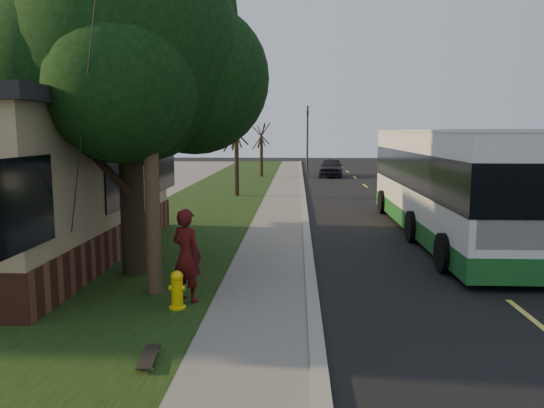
{
  "coord_description": "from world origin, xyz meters",
  "views": [
    {
      "loc": [
        -0.33,
        -9.67,
        3.43
      ],
      "look_at": [
        -0.99,
        4.34,
        1.5
      ],
      "focal_mm": 35.0,
      "sensor_mm": 36.0,
      "label": 1
    }
  ],
  "objects_px": {
    "leafy_tree": "(130,55)",
    "skateboarder": "(187,255)",
    "skateboard_main": "(149,357)",
    "distant_car": "(331,167)",
    "traffic_signal": "(307,135)",
    "utility_pole": "(148,70)",
    "fire_hydrant": "(177,290)",
    "bare_tree_near": "(237,156)",
    "bare_tree_far": "(261,151)",
    "transit_bus": "(448,180)"
  },
  "relations": [
    {
      "from": "bare_tree_far",
      "to": "utility_pole",
      "type": "bearing_deg",
      "value": -90.6
    },
    {
      "from": "utility_pole",
      "to": "bare_tree_far",
      "type": "xyz_separation_m",
      "value": [
        0.31,
        29.01,
        -2.63
      ]
    },
    {
      "from": "fire_hydrant",
      "to": "leafy_tree",
      "type": "xyz_separation_m",
      "value": [
        -1.57,
        2.65,
        4.73
      ]
    },
    {
      "from": "bare_tree_near",
      "to": "skateboarder",
      "type": "height_order",
      "value": "bare_tree_near"
    },
    {
      "from": "leafy_tree",
      "to": "skateboarder",
      "type": "height_order",
      "value": "leafy_tree"
    },
    {
      "from": "distant_car",
      "to": "fire_hydrant",
      "type": "bearing_deg",
      "value": -93.3
    },
    {
      "from": "bare_tree_far",
      "to": "distant_car",
      "type": "relative_size",
      "value": 0.94
    },
    {
      "from": "transit_bus",
      "to": "utility_pole",
      "type": "bearing_deg",
      "value": -139.33
    },
    {
      "from": "fire_hydrant",
      "to": "utility_pole",
      "type": "xyz_separation_m",
      "value": [
        -0.71,
        0.99,
        4.2
      ]
    },
    {
      "from": "bare_tree_near",
      "to": "skateboard_main",
      "type": "relative_size",
      "value": 4.75
    },
    {
      "from": "skateboard_main",
      "to": "distant_car",
      "type": "xyz_separation_m",
      "value": [
        4.76,
        33.25,
        0.59
      ]
    },
    {
      "from": "utility_pole",
      "to": "skateboard_main",
      "type": "relative_size",
      "value": 10.01
    },
    {
      "from": "bare_tree_near",
      "to": "distant_car",
      "type": "height_order",
      "value": "bare_tree_near"
    },
    {
      "from": "bare_tree_near",
      "to": "skateboarder",
      "type": "bearing_deg",
      "value": -86.74
    },
    {
      "from": "utility_pole",
      "to": "bare_tree_near",
      "type": "height_order",
      "value": "utility_pole"
    },
    {
      "from": "leafy_tree",
      "to": "skateboard_main",
      "type": "height_order",
      "value": "leafy_tree"
    },
    {
      "from": "bare_tree_near",
      "to": "skateboard_main",
      "type": "bearing_deg",
      "value": -87.19
    },
    {
      "from": "utility_pole",
      "to": "fire_hydrant",
      "type": "bearing_deg",
      "value": -54.62
    },
    {
      "from": "fire_hydrant",
      "to": "utility_pole",
      "type": "bearing_deg",
      "value": 125.38
    },
    {
      "from": "fire_hydrant",
      "to": "bare_tree_near",
      "type": "bearing_deg",
      "value": 92.86
    },
    {
      "from": "bare_tree_near",
      "to": "utility_pole",
      "type": "bearing_deg",
      "value": -89.34
    },
    {
      "from": "fire_hydrant",
      "to": "transit_bus",
      "type": "xyz_separation_m",
      "value": [
        7.21,
        7.79,
        1.42
      ]
    },
    {
      "from": "bare_tree_near",
      "to": "distant_car",
      "type": "xyz_separation_m",
      "value": [
        5.76,
        12.91,
        -1.42
      ]
    },
    {
      "from": "distant_car",
      "to": "transit_bus",
      "type": "bearing_deg",
      "value": -78.56
    },
    {
      "from": "skateboard_main",
      "to": "leafy_tree",
      "type": "bearing_deg",
      "value": 108.51
    },
    {
      "from": "fire_hydrant",
      "to": "transit_bus",
      "type": "height_order",
      "value": "transit_bus"
    },
    {
      "from": "leafy_tree",
      "to": "distant_car",
      "type": "xyz_separation_m",
      "value": [
        6.43,
        28.26,
        -4.44
      ]
    },
    {
      "from": "leafy_tree",
      "to": "traffic_signal",
      "type": "bearing_deg",
      "value": 81.53
    },
    {
      "from": "skateboarder",
      "to": "skateboard_main",
      "type": "bearing_deg",
      "value": 118.91
    },
    {
      "from": "bare_tree_near",
      "to": "skateboarder",
      "type": "distance_m",
      "value": 17.6
    },
    {
      "from": "utility_pole",
      "to": "skateboarder",
      "type": "height_order",
      "value": "utility_pole"
    },
    {
      "from": "bare_tree_near",
      "to": "fire_hydrant",
      "type": "bearing_deg",
      "value": -87.14
    },
    {
      "from": "traffic_signal",
      "to": "skateboard_main",
      "type": "height_order",
      "value": "traffic_signal"
    },
    {
      "from": "bare_tree_far",
      "to": "fire_hydrant",
      "type": "bearing_deg",
      "value": -89.24
    },
    {
      "from": "fire_hydrant",
      "to": "leafy_tree",
      "type": "relative_size",
      "value": 0.09
    },
    {
      "from": "traffic_signal",
      "to": "skateboard_main",
      "type": "relative_size",
      "value": 6.07
    },
    {
      "from": "utility_pole",
      "to": "traffic_signal",
      "type": "distance_m",
      "value": 33.26
    },
    {
      "from": "skateboard_main",
      "to": "skateboarder",
      "type": "bearing_deg",
      "value": 90.0
    },
    {
      "from": "bare_tree_near",
      "to": "transit_bus",
      "type": "xyz_separation_m",
      "value": [
        8.11,
        -10.21,
        -0.3
      ]
    },
    {
      "from": "skateboarder",
      "to": "fire_hydrant",
      "type": "bearing_deg",
      "value": 106.73
    },
    {
      "from": "traffic_signal",
      "to": "skateboarder",
      "type": "distance_m",
      "value": 33.74
    },
    {
      "from": "bare_tree_near",
      "to": "skateboard_main",
      "type": "distance_m",
      "value": 20.47
    },
    {
      "from": "skateboarder",
      "to": "transit_bus",
      "type": "bearing_deg",
      "value": -105.21
    },
    {
      "from": "bare_tree_far",
      "to": "transit_bus",
      "type": "relative_size",
      "value": 0.31
    },
    {
      "from": "bare_tree_far",
      "to": "transit_bus",
      "type": "bearing_deg",
      "value": -71.08
    },
    {
      "from": "fire_hydrant",
      "to": "utility_pole",
      "type": "relative_size",
      "value": 0.08
    },
    {
      "from": "bare_tree_near",
      "to": "skateboard_main",
      "type": "height_order",
      "value": "bare_tree_near"
    },
    {
      "from": "traffic_signal",
      "to": "utility_pole",
      "type": "bearing_deg",
      "value": -96.58
    },
    {
      "from": "fire_hydrant",
      "to": "bare_tree_far",
      "type": "height_order",
      "value": "bare_tree_far"
    },
    {
      "from": "bare_tree_far",
      "to": "leafy_tree",
      "type": "bearing_deg",
      "value": -92.45
    }
  ]
}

